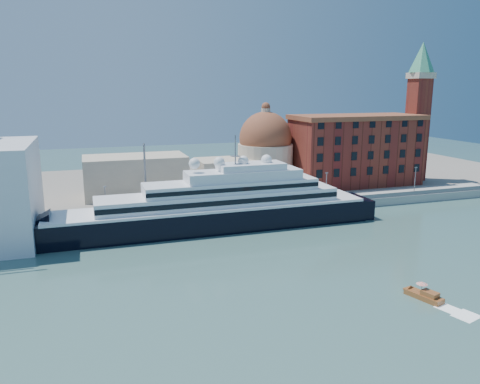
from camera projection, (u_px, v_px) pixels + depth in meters
name	position (u px, v px, depth m)	size (l,w,h in m)	color
ground	(267.00, 258.00, 95.29)	(400.00, 400.00, 0.00)	#365D58
quay	(221.00, 211.00, 126.54)	(180.00, 10.00, 2.50)	gray
land	(189.00, 183.00, 164.61)	(260.00, 72.00, 2.00)	slate
quay_fence	(226.00, 209.00, 121.97)	(180.00, 0.10, 1.20)	slate
superyacht	(202.00, 211.00, 113.17)	(89.33, 12.38, 26.70)	black
service_barge	(76.00, 240.00, 104.01)	(13.35, 8.16, 2.85)	white
water_taxi	(425.00, 295.00, 76.40)	(3.81, 6.59, 2.97)	brown
warehouse	(355.00, 149.00, 156.42)	(43.00, 19.00, 23.25)	maroon
campanile	(419.00, 103.00, 160.51)	(8.40, 8.40, 47.00)	maroon
church	(220.00, 162.00, 148.39)	(66.00, 18.00, 25.50)	beige
lamp_posts	(175.00, 184.00, 119.20)	(120.80, 2.40, 18.00)	slate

